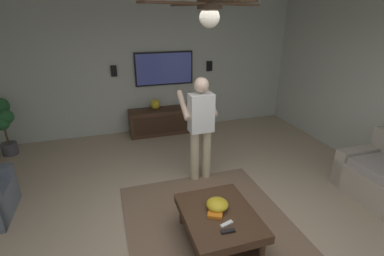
{
  "coord_description": "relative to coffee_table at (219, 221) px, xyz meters",
  "views": [
    {
      "loc": [
        -2.46,
        0.95,
        2.48
      ],
      "look_at": [
        0.8,
        -0.08,
        1.1
      ],
      "focal_mm": 26.63,
      "sensor_mm": 36.0,
      "label": 1
    }
  ],
  "objects": [
    {
      "name": "coffee_table",
      "position": [
        0.0,
        0.0,
        0.0
      ],
      "size": [
        1.0,
        0.8,
        0.4
      ],
      "color": "#422B1C",
      "rests_on": "ground"
    },
    {
      "name": "bowl",
      "position": [
        0.08,
        -0.01,
        0.16
      ],
      "size": [
        0.25,
        0.25,
        0.11
      ],
      "primitive_type": "ellipsoid",
      "color": "gold",
      "rests_on": "coffee_table"
    },
    {
      "name": "remote_white",
      "position": [
        -0.2,
        0.0,
        0.12
      ],
      "size": [
        0.09,
        0.16,
        0.02
      ],
      "primitive_type": "cube",
      "rotation": [
        0.0,
        0.0,
        5.01
      ],
      "color": "white",
      "rests_on": "coffee_table"
    },
    {
      "name": "wall_speaker_left",
      "position": [
        3.66,
        -1.23,
        1.08
      ],
      "size": [
        0.06,
        0.12,
        0.22
      ],
      "primitive_type": "cube",
      "color": "black"
    },
    {
      "name": "media_console",
      "position": [
        3.4,
        -0.19,
        -0.02
      ],
      "size": [
        0.45,
        1.7,
        0.55
      ],
      "rotation": [
        0.0,
        0.0,
        3.14
      ],
      "color": "#422B1C",
      "rests_on": "ground"
    },
    {
      "name": "book",
      "position": [
        0.01,
        0.04,
        0.12
      ],
      "size": [
        0.27,
        0.24,
        0.04
      ],
      "primitive_type": "cube",
      "rotation": [
        0.0,
        0.0,
        2.66
      ],
      "color": "orange",
      "rests_on": "coffee_table"
    },
    {
      "name": "wall_back_tv",
      "position": [
        3.74,
        0.12,
        1.13
      ],
      "size": [
        0.1,
        6.67,
        2.85
      ],
      "primitive_type": "cube",
      "color": "#B2B7AD",
      "rests_on": "ground"
    },
    {
      "name": "wall_speaker_right",
      "position": [
        3.66,
        0.86,
        1.09
      ],
      "size": [
        0.06,
        0.12,
        0.22
      ],
      "primitive_type": "cube",
      "color": "black"
    },
    {
      "name": "ceiling_fan",
      "position": [
        -0.16,
        0.24,
        2.22
      ],
      "size": [
        1.2,
        1.14,
        0.46
      ],
      "color": "#4C3828"
    },
    {
      "name": "ground_plane",
      "position": [
        0.07,
        0.12,
        -0.3
      ],
      "size": [
        8.68,
        8.68,
        0.0
      ],
      "primitive_type": "plane",
      "color": "tan"
    },
    {
      "name": "person_standing",
      "position": [
        1.4,
        -0.25,
        0.64
      ],
      "size": [
        0.54,
        0.54,
        1.64
      ],
      "rotation": [
        0.0,
        0.0,
        0.02
      ],
      "color": "#C6B793",
      "rests_on": "ground"
    },
    {
      "name": "tv",
      "position": [
        3.64,
        -0.19,
        1.08
      ],
      "size": [
        0.05,
        1.26,
        0.71
      ],
      "rotation": [
        0.0,
        0.0,
        3.14
      ],
      "color": "black"
    },
    {
      "name": "remote_black",
      "position": [
        -0.3,
        0.03,
        0.12
      ],
      "size": [
        0.06,
        0.15,
        0.02
      ],
      "primitive_type": "cube",
      "rotation": [
        0.0,
        0.0,
        4.64
      ],
      "color": "black",
      "rests_on": "coffee_table"
    },
    {
      "name": "area_rug",
      "position": [
        0.2,
        -0.0,
        -0.29
      ],
      "size": [
        2.45,
        2.04,
        0.01
      ],
      "primitive_type": "cube",
      "color": "#7A604C",
      "rests_on": "ground"
    },
    {
      "name": "vase_round",
      "position": [
        3.46,
        0.07,
        0.36
      ],
      "size": [
        0.22,
        0.22,
        0.22
      ],
      "primitive_type": "sphere",
      "color": "gold",
      "rests_on": "media_console"
    },
    {
      "name": "potted_plant_tall",
      "position": [
        3.24,
        2.9,
        0.39
      ],
      "size": [
        0.52,
        0.42,
        1.07
      ],
      "color": "#4C4C51",
      "rests_on": "ground"
    }
  ]
}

